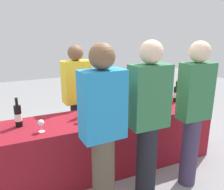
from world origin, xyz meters
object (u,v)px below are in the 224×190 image
Objects in this scene: wine_bottle_4 at (176,94)px; guest_0 at (103,129)px; wine_bottle_3 at (169,95)px; wine_glass_4 at (147,106)px; wine_bottle_0 at (18,116)px; menu_board at (152,104)px; wine_glass_3 at (139,106)px; server_pouring at (77,97)px; guest_2 at (194,110)px; wine_glass_0 at (41,123)px; wine_glass_1 at (81,114)px; wine_bottle_2 at (135,97)px; wine_glass_2 at (114,108)px; ice_bucket at (161,98)px; wine_bottle_1 at (83,107)px; guest_1 at (148,118)px.

wine_bottle_4 is 1.69m from guest_0.
wine_bottle_3 reaches higher than wine_glass_4.
wine_bottle_0 is 0.37× the size of menu_board.
wine_bottle_4 is at bearing 25.42° from guest_0.
wine_glass_3 reaches higher than wine_glass_4.
server_pouring is (0.79, 0.45, -0.01)m from wine_bottle_0.
wine_bottle_0 reaches higher than wine_glass_4.
wine_bottle_3 is 0.18× the size of guest_2.
wine_glass_0 is 0.09× the size of server_pouring.
wine_bottle_4 reaches higher than wine_glass_4.
wine_glass_1 is (0.45, 0.08, 0.00)m from wine_glass_0.
wine_glass_0 is 0.90× the size of wine_glass_3.
wine_bottle_2 is 2.37× the size of wine_glass_2.
guest_2 is (0.66, -0.63, 0.08)m from wine_glass_2.
wine_bottle_3 is 0.68m from wine_glass_3.
guest_0 reaches higher than wine_bottle_3.
wine_glass_2 is at bearing 138.11° from guest_2.
server_pouring reaches higher than wine_glass_4.
wine_glass_3 is 0.48m from ice_bucket.
wine_bottle_1 reaches higher than wine_glass_2.
ice_bucket is at bearing -2.35° from wine_bottle_1.
wine_bottle_1 is 2.47× the size of wine_glass_4.
wine_glass_1 is 0.42m from wine_glass_2.
wine_bottle_0 is at bearing -176.87° from wine_bottle_2.
wine_bottle_0 is 2.26× the size of wine_glass_2.
wine_bottle_0 is 1.83m from ice_bucket.
server_pouring is at bearing 160.71° from wine_bottle_3.
wine_bottle_2 is 0.88m from guest_2.
wine_glass_2 is at bearing -22.72° from wine_bottle_1.
server_pouring is at bearing 152.42° from wine_bottle_2.
wine_bottle_2 is 0.48m from wine_glass_2.
wine_bottle_1 is 0.19× the size of guest_1.
wine_bottle_1 reaches higher than wine_glass_0.
guest_0 is 1.07m from guest_2.
wine_bottle_0 is 1.39m from guest_1.
wine_bottle_1 is 1.29m from wine_bottle_3.
wine_bottle_3 is 0.20m from ice_bucket.
guest_1 is at bearing -121.74° from wine_glass_4.
wine_glass_4 is 0.98m from server_pouring.
wine_glass_1 is 1.24m from guest_2.
menu_board is at bearing 54.55° from guest_1.
guest_0 is at bearing -89.20° from wine_glass_1.
wine_bottle_2 is 0.80m from server_pouring.
wine_glass_1 is 1.88m from menu_board.
wine_glass_4 is 0.60m from guest_2.
server_pouring is 0.94× the size of guest_2.
guest_2 is 1.87× the size of menu_board.
wine_bottle_0 reaches higher than menu_board.
wine_bottle_2 reaches higher than wine_glass_3.
wine_glass_4 is at bearing 115.60° from guest_2.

